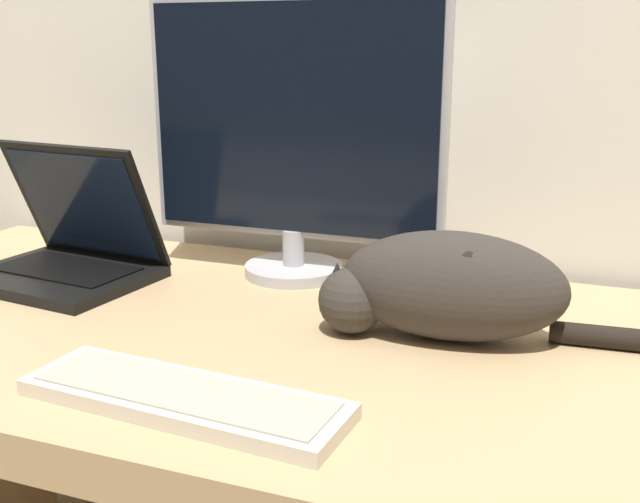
{
  "coord_description": "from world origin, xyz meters",
  "views": [
    {
      "loc": [
        0.45,
        -0.57,
        1.13
      ],
      "look_at": [
        0.1,
        0.36,
        0.85
      ],
      "focal_mm": 42.0,
      "sensor_mm": 36.0,
      "label": 1
    }
  ],
  "objects_px": {
    "monitor": "(293,136)",
    "laptop": "(68,253)",
    "cat": "(445,285)",
    "external_keyboard": "(184,398)"
  },
  "relations": [
    {
      "from": "monitor",
      "to": "laptop",
      "type": "height_order",
      "value": "monitor"
    },
    {
      "from": "monitor",
      "to": "cat",
      "type": "relative_size",
      "value": 1.12
    },
    {
      "from": "laptop",
      "to": "cat",
      "type": "bearing_deg",
      "value": 3.31
    },
    {
      "from": "cat",
      "to": "laptop",
      "type": "bearing_deg",
      "value": 172.59
    },
    {
      "from": "monitor",
      "to": "cat",
      "type": "height_order",
      "value": "monitor"
    },
    {
      "from": "laptop",
      "to": "monitor",
      "type": "bearing_deg",
      "value": 30.76
    },
    {
      "from": "external_keyboard",
      "to": "cat",
      "type": "distance_m",
      "value": 0.41
    },
    {
      "from": "laptop",
      "to": "external_keyboard",
      "type": "relative_size",
      "value": 0.82
    },
    {
      "from": "external_keyboard",
      "to": "monitor",
      "type": "bearing_deg",
      "value": 102.59
    },
    {
      "from": "laptop",
      "to": "external_keyboard",
      "type": "height_order",
      "value": "laptop"
    }
  ]
}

